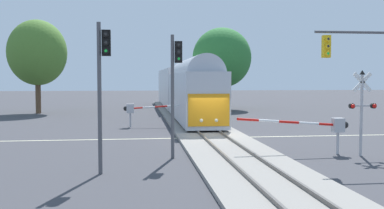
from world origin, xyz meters
name	(u,v)px	position (x,y,z in m)	size (l,w,h in m)	color
ground_plane	(211,138)	(0.00, 0.00, 0.00)	(220.00, 220.00, 0.00)	#3D3D42
road_centre_stripe	(211,138)	(0.00, 0.00, 0.00)	(44.00, 0.20, 0.01)	beige
railway_track	(211,136)	(0.00, 0.00, 0.10)	(4.40, 80.00, 0.32)	gray
commuter_train	(181,88)	(0.00, 19.82, 2.78)	(3.04, 40.47, 5.16)	#B2B7C1
crossing_gate_near	(326,126)	(4.63, -6.64, 1.43)	(5.66, 0.40, 1.88)	#B7B7BC
crossing_signal_mast	(362,104)	(6.14, -7.24, 2.54)	(1.36, 0.44, 4.16)	#B2B2B7
crossing_gate_far	(137,109)	(-4.70, 6.64, 1.42)	(5.36, 0.40, 1.80)	#B7B7BC
traffic_signal_median	(175,76)	(-2.86, -6.82, 3.87)	(0.53, 0.38, 5.78)	#4C4C51
traffic_signal_near_right	(370,61)	(5.88, -8.37, 4.57)	(4.06, 0.38, 6.08)	#4C4C51
traffic_signal_near_left	(103,73)	(-5.94, -9.83, 3.96)	(0.53, 0.38, 5.92)	#4C4C51
pine_left_background	(37,53)	(-15.38, 21.35, 6.53)	(6.22, 6.22, 10.06)	brown
elm_centre_background	(222,58)	(5.52, 25.31, 6.30)	(7.18, 7.18, 9.97)	brown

